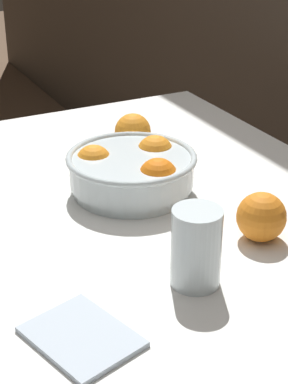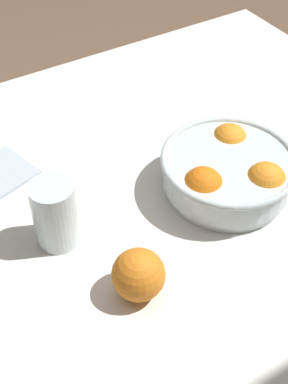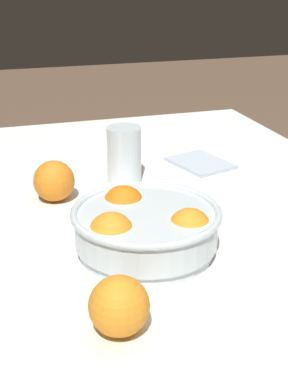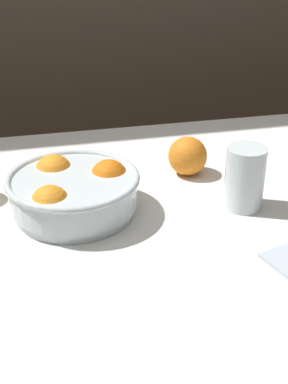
{
  "view_description": "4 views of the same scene",
  "coord_description": "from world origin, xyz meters",
  "px_view_note": "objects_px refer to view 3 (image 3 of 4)",
  "views": [
    {
      "loc": [
        0.83,
        -0.41,
        1.31
      ],
      "look_at": [
        -0.03,
        0.03,
        0.83
      ],
      "focal_mm": 60.0,
      "sensor_mm": 36.0,
      "label": 1
    },
    {
      "loc": [
        0.34,
        0.61,
        1.46
      ],
      "look_at": [
        -0.01,
        0.03,
        0.8
      ],
      "focal_mm": 50.0,
      "sensor_mm": 36.0,
      "label": 2
    },
    {
      "loc": [
        -0.91,
        0.31,
        1.2
      ],
      "look_at": [
        -0.04,
        0.04,
        0.81
      ],
      "focal_mm": 50.0,
      "sensor_mm": 36.0,
      "label": 3
    },
    {
      "loc": [
        -0.23,
        -0.81,
        1.27
      ],
      "look_at": [
        -0.04,
        0.03,
        0.81
      ],
      "focal_mm": 50.0,
      "sensor_mm": 36.0,
      "label": 4
    }
  ],
  "objects_px": {
    "orange_loose_near_bowl": "(54,181)",
    "orange_loose_front": "(119,306)",
    "fruit_bowl": "(145,227)",
    "juice_glass": "(124,157)"
  },
  "relations": [
    {
      "from": "fruit_bowl",
      "to": "orange_loose_near_bowl",
      "type": "bearing_deg",
      "value": 23.46
    },
    {
      "from": "juice_glass",
      "to": "orange_loose_near_bowl",
      "type": "height_order",
      "value": "juice_glass"
    },
    {
      "from": "orange_loose_near_bowl",
      "to": "orange_loose_front",
      "type": "distance_m",
      "value": 0.45
    },
    {
      "from": "juice_glass",
      "to": "orange_loose_near_bowl",
      "type": "bearing_deg",
      "value": 110.53
    },
    {
      "from": "juice_glass",
      "to": "orange_loose_front",
      "type": "xyz_separation_m",
      "value": [
        -0.51,
        0.15,
        -0.02
      ]
    },
    {
      "from": "fruit_bowl",
      "to": "orange_loose_near_bowl",
      "type": "xyz_separation_m",
      "value": [
        0.26,
        0.11,
        -0.0
      ]
    },
    {
      "from": "orange_loose_near_bowl",
      "to": "orange_loose_front",
      "type": "relative_size",
      "value": 1.04
    },
    {
      "from": "juice_glass",
      "to": "orange_loose_front",
      "type": "distance_m",
      "value": 0.53
    },
    {
      "from": "fruit_bowl",
      "to": "orange_loose_near_bowl",
      "type": "relative_size",
      "value": 2.97
    },
    {
      "from": "fruit_bowl",
      "to": "juice_glass",
      "type": "bearing_deg",
      "value": -9.26
    }
  ]
}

